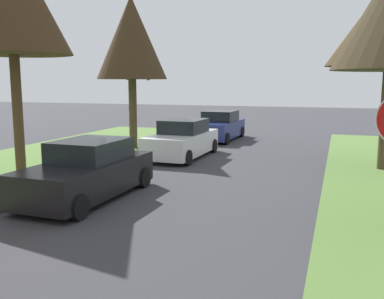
# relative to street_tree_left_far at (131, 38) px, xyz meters

# --- Properties ---
(street_tree_left_far) EXTENTS (3.25, 3.25, 6.98)m
(street_tree_left_far) POSITION_rel_street_tree_left_far_xyz_m (0.00, 0.00, 0.00)
(street_tree_left_far) COLOR #4B3A26
(street_tree_left_far) RESTS_ON grass_verge_left
(parked_sedan_black) EXTENTS (2.02, 4.44, 1.57)m
(parked_sedan_black) POSITION_rel_street_tree_left_far_xyz_m (2.89, -8.46, -4.38)
(parked_sedan_black) COLOR black
(parked_sedan_black) RESTS_ON ground
(parked_sedan_white) EXTENTS (2.02, 4.44, 1.57)m
(parked_sedan_white) POSITION_rel_street_tree_left_far_xyz_m (3.05, -1.55, -4.38)
(parked_sedan_white) COLOR white
(parked_sedan_white) RESTS_ON ground
(parked_sedan_navy) EXTENTS (2.02, 4.44, 1.57)m
(parked_sedan_navy) POSITION_rel_street_tree_left_far_xyz_m (3.04, 4.36, -4.38)
(parked_sedan_navy) COLOR navy
(parked_sedan_navy) RESTS_ON ground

